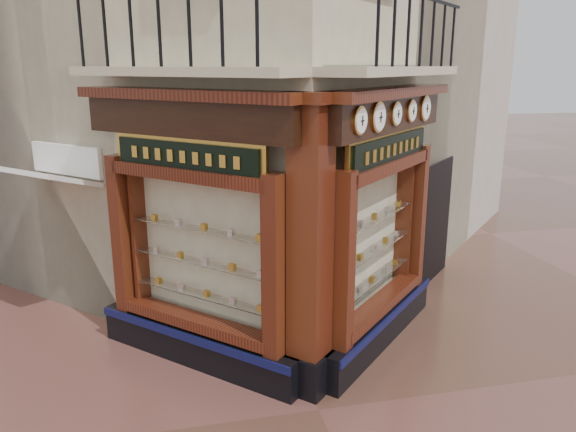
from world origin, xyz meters
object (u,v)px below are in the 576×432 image
object	(u,v)px
clock_a	(360,121)
awning	(60,322)
clock_c	(396,114)
signboard_left	(186,156)
signboard_right	(390,149)
clock_b	(378,117)
clock_e	(425,108)
corner_pilaster	(310,254)
clock_d	(411,111)

from	to	relation	value
clock_a	awning	world-z (taller)	clock_a
clock_c	signboard_left	xyz separation A→B (m)	(-2.92, 0.16, -0.52)
awning	signboard_right	world-z (taller)	signboard_right
signboard_left	awning	bearing A→B (deg)	3.62
clock_a	clock_b	distance (m)	0.57
clock_c	awning	distance (m)	6.59
clock_a	clock_e	xyz separation A→B (m)	(1.70, 1.70, 0.00)
corner_pilaster	clock_e	xyz separation A→B (m)	(2.32, 1.72, 1.67)
signboard_right	clock_c	bearing A→B (deg)	-136.31
corner_pilaster	clock_a	world-z (taller)	corner_pilaster
awning	clock_b	bearing A→B (deg)	-163.40
signboard_left	clock_a	bearing A→B (deg)	-160.67
corner_pilaster	clock_c	world-z (taller)	corner_pilaster
clock_c	awning	world-z (taller)	clock_c
clock_e	signboard_left	distance (m)	3.88
clock_d	signboard_left	xyz separation A→B (m)	(-3.35, -0.27, -0.52)
clock_b	signboard_left	world-z (taller)	clock_b
clock_d	awning	size ratio (longest dim) A/B	0.20
signboard_left	clock_c	bearing A→B (deg)	-138.14
clock_a	signboard_left	world-z (taller)	clock_a
clock_e	clock_d	bearing A→B (deg)	180.00
clock_a	signboard_right	distance (m)	1.41
clock_c	awning	size ratio (longest dim) A/B	0.20
corner_pilaster	clock_b	distance (m)	2.00
clock_d	clock_e	bearing A→B (deg)	-0.00
clock_d	signboard_right	world-z (taller)	clock_d
clock_c	signboard_right	xyz separation A→B (m)	(0.00, 0.16, -0.52)
clock_d	awning	xyz separation A→B (m)	(-5.53, 1.65, -3.62)
clock_c	clock_b	bearing A→B (deg)	-180.00
clock_d	clock_e	xyz separation A→B (m)	(0.43, 0.43, 0.00)
clock_d	signboard_left	size ratio (longest dim) A/B	0.18
clock_e	awning	world-z (taller)	clock_e
clock_b	clock_d	world-z (taller)	clock_b
clock_b	signboard_left	bearing A→B (deg)	121.43
signboard_left	signboard_right	bearing A→B (deg)	-135.00
clock_a	clock_e	distance (m)	2.41
clock_a	awning	distance (m)	6.31
clock_b	signboard_right	bearing A→B (deg)	8.54
corner_pilaster	signboard_left	world-z (taller)	corner_pilaster
signboard_right	clock_d	bearing A→B (deg)	-12.71
clock_c	signboard_right	distance (m)	0.54
corner_pilaster	clock_d	bearing A→B (deg)	-10.79
corner_pilaster	signboard_left	size ratio (longest dim) A/B	2.10
corner_pilaster	signboard_right	bearing A→B (deg)	-10.25
clock_b	clock_d	distance (m)	1.23
corner_pilaster	clock_b	xyz separation A→B (m)	(1.02, 0.42, 1.67)
clock_c	signboard_left	size ratio (longest dim) A/B	0.18
clock_b	awning	xyz separation A→B (m)	(-4.66, 2.52, -3.62)
clock_e	clock_a	bearing A→B (deg)	-180.00
corner_pilaster	signboard_left	xyz separation A→B (m)	(-1.46, 1.01, 1.15)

